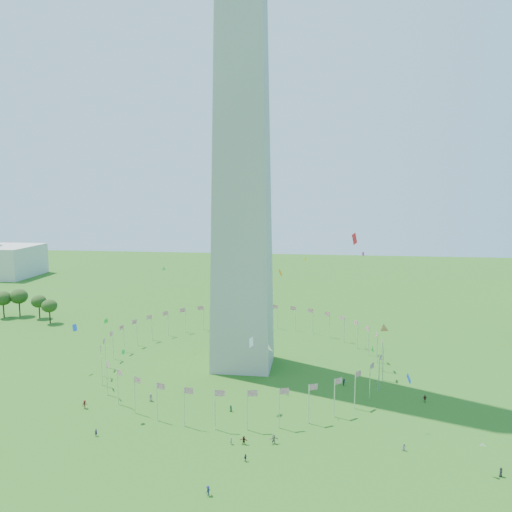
# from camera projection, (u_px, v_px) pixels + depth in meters

# --- Properties ---
(ground) EXTENTS (600.00, 600.00, 0.00)m
(ground) POSITION_uv_depth(u_px,v_px,m) (205.00, 454.00, 98.06)
(ground) COLOR #215514
(ground) RESTS_ON ground
(washington_monument) EXTENTS (16.80, 16.80, 169.00)m
(washington_monument) POSITION_uv_depth(u_px,v_px,m) (242.00, 67.00, 135.74)
(washington_monument) COLOR #AEAA9A
(washington_monument) RESTS_ON ground
(flag_ring) EXTENTS (80.24, 80.24, 9.00)m
(flag_ring) POSITION_uv_depth(u_px,v_px,m) (243.00, 350.00, 146.59)
(flag_ring) COLOR silver
(flag_ring) RESTS_ON ground
(crowd) EXTENTS (97.19, 75.61, 2.02)m
(crowd) POSITION_uv_depth(u_px,v_px,m) (240.00, 437.00, 102.99)
(crowd) COLOR #252525
(crowd) RESTS_ON ground
(kites_aloft) EXTENTS (99.29, 74.51, 40.01)m
(kites_aloft) POSITION_uv_depth(u_px,v_px,m) (264.00, 324.00, 116.18)
(kites_aloft) COLOR white
(kites_aloft) RESTS_ON ground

